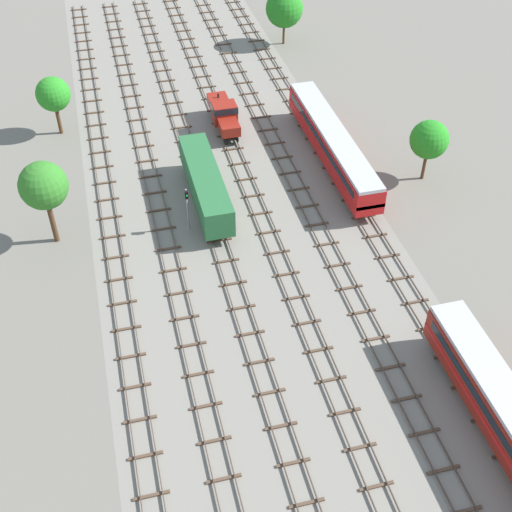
% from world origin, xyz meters
% --- Properties ---
extents(ground_plane, '(480.00, 480.00, 0.00)m').
position_xyz_m(ground_plane, '(0.00, 56.00, 0.00)').
color(ground_plane, slate).
extents(ballast_bed, '(27.94, 176.00, 0.01)m').
position_xyz_m(ballast_bed, '(0.00, 56.00, 0.00)').
color(ballast_bed, gray).
rests_on(ballast_bed, ground).
extents(track_far_left, '(2.40, 126.00, 0.29)m').
position_xyz_m(track_far_left, '(-11.97, 57.00, 0.14)').
color(track_far_left, '#47382D').
rests_on(track_far_left, ground).
extents(track_left, '(2.40, 126.00, 0.29)m').
position_xyz_m(track_left, '(-7.18, 57.00, 0.14)').
color(track_left, '#47382D').
rests_on(track_left, ground).
extents(track_centre_left, '(2.40, 126.00, 0.29)m').
position_xyz_m(track_centre_left, '(-2.39, 57.00, 0.14)').
color(track_centre_left, '#47382D').
rests_on(track_centre_left, ground).
extents(track_centre, '(2.40, 126.00, 0.29)m').
position_xyz_m(track_centre, '(2.39, 57.00, 0.14)').
color(track_centre, '#47382D').
rests_on(track_centre, ground).
extents(track_centre_right, '(2.40, 126.00, 0.29)m').
position_xyz_m(track_centre_right, '(7.18, 57.00, 0.14)').
color(track_centre_right, '#47382D').
rests_on(track_centre_right, ground).
extents(track_right, '(2.40, 126.00, 0.29)m').
position_xyz_m(track_right, '(11.97, 57.00, 0.14)').
color(track_right, '#47382D').
rests_on(track_right, ground).
extents(freight_boxcar_centre_left_near, '(2.87, 14.00, 3.60)m').
position_xyz_m(freight_boxcar_centre_left_near, '(-2.39, 64.47, 2.45)').
color(freight_boxcar_centre_left_near, '#286638').
rests_on(freight_boxcar_centre_left_near, ground).
extents(passenger_coach_right_mid, '(2.96, 22.00, 3.80)m').
position_xyz_m(passenger_coach_right_mid, '(11.97, 68.22, 2.61)').
color(passenger_coach_right_mid, red).
rests_on(passenger_coach_right_mid, ground).
extents(shunter_loco_centre_midfar, '(2.74, 8.46, 3.10)m').
position_xyz_m(shunter_loco_centre_midfar, '(2.39, 78.14, 2.01)').
color(shunter_loco_centre_midfar, maroon).
rests_on(shunter_loco_centre_midfar, ground).
extents(signal_post_nearest, '(0.28, 0.47, 4.58)m').
position_xyz_m(signal_post_nearest, '(-4.79, 60.97, 2.95)').
color(signal_post_nearest, gray).
rests_on(signal_post_nearest, ground).
extents(lineside_tree_0, '(5.15, 5.15, 7.58)m').
position_xyz_m(lineside_tree_0, '(15.51, 98.80, 5.00)').
color(lineside_tree_0, '#4C331E').
rests_on(lineside_tree_0, ground).
extents(lineside_tree_1, '(3.81, 3.81, 6.80)m').
position_xyz_m(lineside_tree_1, '(-15.94, 81.89, 4.86)').
color(lineside_tree_1, '#4C331E').
rests_on(lineside_tree_1, ground).
extents(lineside_tree_3, '(3.94, 3.94, 6.65)m').
position_xyz_m(lineside_tree_3, '(20.32, 63.23, 4.66)').
color(lineside_tree_3, '#4C331E').
rests_on(lineside_tree_3, ground).
extents(lineside_tree_4, '(4.35, 4.35, 8.41)m').
position_xyz_m(lineside_tree_4, '(-17.05, 62.39, 6.18)').
color(lineside_tree_4, '#4C331E').
rests_on(lineside_tree_4, ground).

